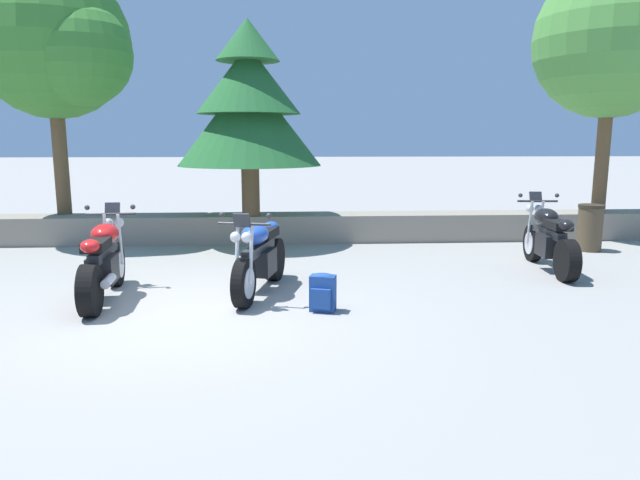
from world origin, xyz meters
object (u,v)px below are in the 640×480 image
motorcycle_blue_centre (259,258)px  rider_backpack (323,292)px  leafy_tree_mid_left (57,44)px  pine_tree_mid_right (249,105)px  motorcycle_black_far_right (549,240)px  leafy_tree_far_right (622,43)px  trash_bin (590,228)px  motorcycle_red_near_left (104,262)px

motorcycle_blue_centre → rider_backpack: (0.79, -0.89, -0.24)m
rider_backpack → leafy_tree_mid_left: (-4.75, 5.06, 3.58)m
pine_tree_mid_right → motorcycle_black_far_right: bearing=-29.2°
leafy_tree_mid_left → leafy_tree_far_right: 11.09m
motorcycle_blue_centre → leafy_tree_far_right: size_ratio=0.41×
motorcycle_black_far_right → trash_bin: 2.12m
motorcycle_black_far_right → motorcycle_blue_centre: bearing=-166.3°
rider_backpack → leafy_tree_mid_left: leafy_tree_mid_left is taller
pine_tree_mid_right → rider_backpack: bearing=-76.6°
motorcycle_red_near_left → leafy_tree_far_right: bearing=24.9°
motorcycle_red_near_left → pine_tree_mid_right: pine_tree_mid_right is taller
motorcycle_red_near_left → leafy_tree_far_right: size_ratio=0.41×
motorcycle_black_far_right → rider_backpack: size_ratio=4.40×
pine_tree_mid_right → motorcycle_red_near_left: bearing=-112.8°
pine_tree_mid_right → leafy_tree_far_right: 7.56m
motorcycle_black_far_right → leafy_tree_far_right: (2.64, 2.97, 3.45)m
motorcycle_blue_centre → leafy_tree_mid_left: 6.65m
motorcycle_red_near_left → motorcycle_blue_centre: (1.98, 0.18, 0.00)m
leafy_tree_far_right → leafy_tree_mid_left: bearing=179.4°
motorcycle_red_near_left → leafy_tree_far_right: (9.12, 4.24, 3.45)m
rider_backpack → trash_bin: trash_bin is taller
rider_backpack → leafy_tree_mid_left: size_ratio=0.10×
motorcycle_red_near_left → leafy_tree_mid_left: 5.82m
motorcycle_red_near_left → pine_tree_mid_right: size_ratio=0.55×
leafy_tree_far_right → trash_bin: bearing=-128.4°
motorcycle_black_far_right → trash_bin: bearing=45.5°
rider_backpack → pine_tree_mid_right: pine_tree_mid_right is taller
pine_tree_mid_right → motorcycle_blue_centre: bearing=-85.2°
pine_tree_mid_right → leafy_tree_far_right: leafy_tree_far_right is taller
motorcycle_black_far_right → trash_bin: motorcycle_black_far_right is taller
motorcycle_blue_centre → pine_tree_mid_right: bearing=94.8°
trash_bin → leafy_tree_far_right: bearing=51.6°
rider_backpack → leafy_tree_mid_left: bearing=133.2°
rider_backpack → leafy_tree_far_right: size_ratio=0.09×
leafy_tree_mid_left → leafy_tree_far_right: bearing=-0.6°
motorcycle_blue_centre → leafy_tree_far_right: leafy_tree_far_right is taller
rider_backpack → motorcycle_blue_centre: bearing=131.8°
rider_backpack → pine_tree_mid_right: 5.38m
motorcycle_black_far_right → pine_tree_mid_right: size_ratio=0.55×
trash_bin → pine_tree_mid_right: bearing=169.5°
rider_backpack → trash_bin: size_ratio=0.55×
motorcycle_blue_centre → pine_tree_mid_right: 4.38m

